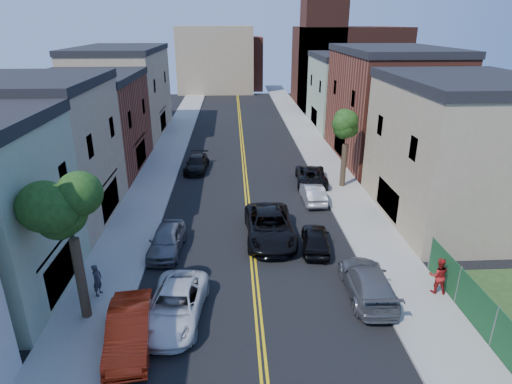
{
  "coord_description": "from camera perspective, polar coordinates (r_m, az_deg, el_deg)",
  "views": [
    {
      "loc": [
        -1.02,
        -2.71,
        12.76
      ],
      "look_at": [
        0.47,
        24.29,
        2.0
      ],
      "focal_mm": 30.16,
      "sensor_mm": 36.0,
      "label": 1
    }
  ],
  "objects": [
    {
      "name": "sidewalk_left",
      "position": [
        45.08,
        -11.85,
        4.88
      ],
      "size": [
        3.2,
        100.0,
        0.15
      ],
      "primitive_type": "cube",
      "color": "gray",
      "rests_on": "ground"
    },
    {
      "name": "sidewalk_right",
      "position": [
        45.44,
        8.32,
        5.25
      ],
      "size": [
        3.2,
        100.0,
        0.15
      ],
      "primitive_type": "cube",
      "color": "gray",
      "rests_on": "ground"
    },
    {
      "name": "curb_left",
      "position": [
        44.85,
        -9.64,
        4.95
      ],
      "size": [
        0.3,
        100.0,
        0.15
      ],
      "primitive_type": "cube",
      "color": "gray",
      "rests_on": "ground"
    },
    {
      "name": "curb_right",
      "position": [
        45.13,
        6.13,
        5.24
      ],
      "size": [
        0.3,
        100.0,
        0.15
      ],
      "primitive_type": "cube",
      "color": "gray",
      "rests_on": "ground"
    },
    {
      "name": "bldg_left_tan_near",
      "position": [
        31.7,
        -27.28,
        4.14
      ],
      "size": [
        9.0,
        10.0,
        9.0
      ],
      "primitive_type": "cube",
      "color": "#998466",
      "rests_on": "ground"
    },
    {
      "name": "bldg_left_brick",
      "position": [
        41.76,
        -21.42,
        8.1
      ],
      "size": [
        9.0,
        12.0,
        8.0
      ],
      "primitive_type": "cube",
      "color": "brown",
      "rests_on": "ground"
    },
    {
      "name": "bldg_left_tan_far",
      "position": [
        54.88,
        -17.22,
        12.36
      ],
      "size": [
        9.0,
        16.0,
        9.5
      ],
      "primitive_type": "cube",
      "color": "#998466",
      "rests_on": "ground"
    },
    {
      "name": "bldg_right_tan",
      "position": [
        31.74,
        25.3,
        4.5
      ],
      "size": [
        9.0,
        12.0,
        9.0
      ],
      "primitive_type": "cube",
      "color": "#998466",
      "rests_on": "ground"
    },
    {
      "name": "bldg_right_brick",
      "position": [
        44.08,
        17.11,
        10.62
      ],
      "size": [
        9.0,
        14.0,
        10.0
      ],
      "primitive_type": "cube",
      "color": "brown",
      "rests_on": "ground"
    },
    {
      "name": "bldg_right_palegrn",
      "position": [
        57.37,
        12.36,
        12.68
      ],
      "size": [
        9.0,
        12.0,
        8.5
      ],
      "primitive_type": "cube",
      "color": "gray",
      "rests_on": "ground"
    },
    {
      "name": "church",
      "position": [
        72.12,
        11.27,
        16.91
      ],
      "size": [
        16.2,
        14.2,
        22.6
      ],
      "color": "#4C2319",
      "rests_on": "ground"
    },
    {
      "name": "backdrop_left",
      "position": [
        85.03,
        -5.4,
        17.04
      ],
      "size": [
        14.0,
        8.0,
        12.0
      ],
      "primitive_type": "cube",
      "color": "#998466",
      "rests_on": "ground"
    },
    {
      "name": "backdrop_center",
      "position": [
        89.06,
        -2.6,
        16.67
      ],
      "size": [
        10.0,
        8.0,
        10.0
      ],
      "primitive_type": "cube",
      "color": "brown",
      "rests_on": "ground"
    },
    {
      "name": "tree_left_mid",
      "position": [
        19.1,
        -24.01,
        0.88
      ],
      "size": [
        5.2,
        5.2,
        9.29
      ],
      "color": "#332419",
      "rests_on": "sidewalk_left"
    },
    {
      "name": "tree_right_far",
      "position": [
        34.63,
        12.03,
        9.56
      ],
      "size": [
        4.4,
        4.4,
        8.03
      ],
      "color": "#332419",
      "rests_on": "sidewalk_right"
    },
    {
      "name": "red_sedan",
      "position": [
        19.56,
        -16.44,
        -17.06
      ],
      "size": [
        2.27,
        5.01,
        1.59
      ],
      "primitive_type": "imported",
      "rotation": [
        0.0,
        0.0,
        0.12
      ],
      "color": "red",
      "rests_on": "ground"
    },
    {
      "name": "white_pickup",
      "position": [
        20.55,
        -10.68,
        -14.55
      ],
      "size": [
        2.99,
        5.54,
        1.48
      ],
      "primitive_type": "imported",
      "rotation": [
        0.0,
        0.0,
        -0.1
      ],
      "color": "silver",
      "rests_on": "ground"
    },
    {
      "name": "grey_car_left",
      "position": [
        26.04,
        -11.74,
        -6.23
      ],
      "size": [
        2.09,
        4.6,
        1.53
      ],
      "primitive_type": "imported",
      "rotation": [
        0.0,
        0.0,
        -0.06
      ],
      "color": "#585A60",
      "rests_on": "ground"
    },
    {
      "name": "black_car_left",
      "position": [
        39.69,
        -7.88,
        3.75
      ],
      "size": [
        2.24,
        4.76,
        1.34
      ],
      "primitive_type": "imported",
      "rotation": [
        0.0,
        0.0,
        -0.08
      ],
      "color": "black",
      "rests_on": "ground"
    },
    {
      "name": "grey_car_right",
      "position": [
        22.41,
        14.58,
        -11.47
      ],
      "size": [
        2.3,
        5.31,
        1.52
      ],
      "primitive_type": "imported",
      "rotation": [
        0.0,
        0.0,
        3.11
      ],
      "color": "#505357",
      "rests_on": "ground"
    },
    {
      "name": "black_car_right",
      "position": [
        26.04,
        7.92,
        -6.15
      ],
      "size": [
        2.13,
        4.22,
        1.38
      ],
      "primitive_type": "imported",
      "rotation": [
        0.0,
        0.0,
        3.01
      ],
      "color": "black",
      "rests_on": "ground"
    },
    {
      "name": "silver_car_right",
      "position": [
        32.77,
        7.51,
        -0.12
      ],
      "size": [
        1.54,
        4.19,
        1.37
      ],
      "primitive_type": "imported",
      "rotation": [
        0.0,
        0.0,
        3.16
      ],
      "color": "#ABADB3",
      "rests_on": "ground"
    },
    {
      "name": "dark_car_right_far",
      "position": [
        36.51,
        7.31,
        2.28
      ],
      "size": [
        2.88,
        5.47,
        1.47
      ],
      "primitive_type": "imported",
      "rotation": [
        0.0,
        0.0,
        3.05
      ],
      "color": "black",
      "rests_on": "ground"
    },
    {
      "name": "black_suv_lane",
      "position": [
        26.86,
        1.82,
        -4.57
      ],
      "size": [
        2.99,
        6.37,
        1.76
      ],
      "primitive_type": "imported",
      "rotation": [
        0.0,
        0.0,
        0.01
      ],
      "color": "black",
      "rests_on": "ground"
    },
    {
      "name": "pedestrian_left",
      "position": [
        22.84,
        -20.31,
        -10.88
      ],
      "size": [
        0.53,
        0.68,
        1.66
      ],
      "primitive_type": "imported",
      "rotation": [
        0.0,
        0.0,
        1.32
      ],
      "color": "#2A2932",
      "rests_on": "sidewalk_left"
    },
    {
      "name": "pedestrian_right",
      "position": [
        23.38,
        23.03,
        -10.16
      ],
      "size": [
        1.05,
        0.89,
        1.9
      ],
      "primitive_type": "imported",
      "rotation": [
        0.0,
        0.0,
        2.93
      ],
      "color": "maroon",
      "rests_on": "sidewalk_right"
    }
  ]
}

